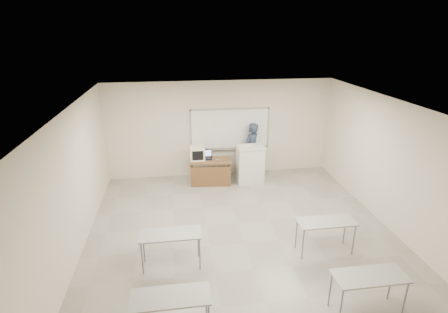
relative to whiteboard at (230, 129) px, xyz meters
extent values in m
cube|color=gray|center=(-0.30, -3.97, -1.49)|extent=(7.00, 8.00, 0.01)
cube|color=white|center=(0.00, 0.00, 0.02)|extent=(2.40, 0.03, 1.20)
cube|color=#B7BABC|center=(0.00, 0.00, 0.64)|extent=(2.48, 0.04, 0.04)
cube|color=#B7BABC|center=(0.00, 0.00, -0.60)|extent=(2.48, 0.04, 0.04)
cube|color=#B7BABC|center=(-1.22, 0.00, 0.02)|extent=(0.04, 0.04, 1.28)
cube|color=#B7BABC|center=(1.22, 0.00, 0.02)|extent=(0.04, 0.04, 1.28)
cube|color=#B7BABC|center=(0.00, -0.05, -0.64)|extent=(2.16, 0.07, 0.02)
cube|color=gray|center=(-1.90, -4.47, -0.77)|extent=(1.20, 0.50, 0.03)
cylinder|color=slate|center=(-2.45, -4.67, -1.13)|extent=(0.03, 0.03, 0.70)
cylinder|color=slate|center=(-1.35, -4.67, -1.13)|extent=(0.03, 0.03, 0.70)
cylinder|color=slate|center=(-2.45, -4.27, -1.13)|extent=(0.03, 0.03, 0.70)
cylinder|color=slate|center=(-1.35, -4.27, -1.13)|extent=(0.03, 0.03, 0.70)
cube|color=gray|center=(1.30, -4.47, -0.77)|extent=(1.20, 0.50, 0.03)
cylinder|color=slate|center=(0.75, -4.67, -1.13)|extent=(0.03, 0.03, 0.70)
cylinder|color=slate|center=(1.85, -4.67, -1.13)|extent=(0.03, 0.03, 0.70)
cylinder|color=slate|center=(0.75, -4.27, -1.13)|extent=(0.03, 0.03, 0.70)
cylinder|color=slate|center=(1.85, -4.27, -1.13)|extent=(0.03, 0.03, 0.70)
cube|color=gray|center=(-1.90, -6.17, -0.77)|extent=(1.20, 0.50, 0.03)
cylinder|color=slate|center=(-2.45, -5.97, -1.13)|extent=(0.03, 0.03, 0.70)
cylinder|color=slate|center=(-1.35, -5.97, -1.13)|extent=(0.03, 0.03, 0.70)
cube|color=gray|center=(1.30, -6.17, -0.77)|extent=(1.20, 0.50, 0.03)
cylinder|color=slate|center=(0.75, -6.37, -1.13)|extent=(0.03, 0.03, 0.70)
cylinder|color=slate|center=(1.85, -6.37, -1.13)|extent=(0.03, 0.03, 0.70)
cylinder|color=slate|center=(0.75, -5.97, -1.13)|extent=(0.03, 0.03, 0.70)
cylinder|color=slate|center=(1.85, -5.97, -1.13)|extent=(0.03, 0.03, 0.70)
cube|color=brown|center=(-0.70, -0.67, -0.75)|extent=(1.24, 0.62, 0.04)
cube|color=brown|center=(-0.70, -0.96, -1.17)|extent=(1.18, 0.03, 0.63)
cylinder|color=#422D1C|center=(-1.26, -0.92, -1.12)|extent=(0.06, 0.06, 0.71)
cylinder|color=#422D1C|center=(-0.14, -0.92, -1.12)|extent=(0.06, 0.06, 0.71)
cylinder|color=#422D1C|center=(-1.26, -0.42, -1.12)|extent=(0.06, 0.06, 0.71)
cylinder|color=#422D1C|center=(-0.14, -0.42, -1.12)|extent=(0.06, 0.06, 0.71)
cube|color=#B6B6AC|center=(0.50, -0.77, -0.93)|extent=(0.78, 0.56, 1.11)
cube|color=#B6B6AC|center=(0.50, -0.77, -0.35)|extent=(0.82, 0.60, 0.04)
cube|color=#F0E1C1|center=(-1.08, -0.52, -0.53)|extent=(0.41, 0.44, 0.39)
cube|color=#F0E1C1|center=(-1.08, -0.76, -0.53)|extent=(0.43, 0.04, 0.41)
cube|color=black|center=(-1.08, -0.78, -0.53)|extent=(0.33, 0.01, 0.28)
cube|color=black|center=(-0.80, -0.57, -0.72)|extent=(0.33, 0.24, 0.02)
cube|color=black|center=(-0.80, -0.58, -0.71)|extent=(0.27, 0.14, 0.01)
cube|color=black|center=(-0.80, -0.42, -0.60)|extent=(0.33, 0.07, 0.23)
cube|color=#8EA0D3|center=(-0.80, -0.43, -0.60)|extent=(0.28, 0.05, 0.18)
ellipsoid|color=#92969A|center=(-0.50, -0.74, -0.71)|extent=(0.10, 0.07, 0.04)
cube|color=#F0E1C1|center=(0.35, -0.71, -0.31)|extent=(0.47, 0.27, 0.02)
imported|color=black|center=(0.65, -0.25, -0.62)|extent=(0.74, 0.73, 1.73)
camera|label=1|loc=(-1.71, -10.38, 3.03)|focal=28.00mm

